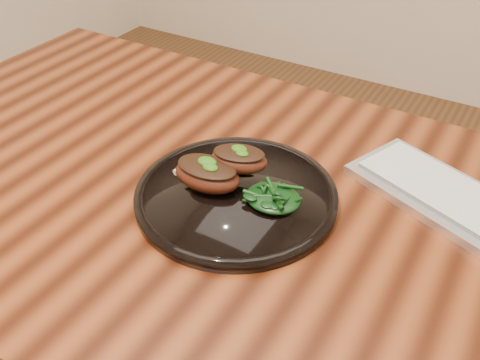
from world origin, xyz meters
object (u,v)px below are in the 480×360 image
at_px(lamb_chop_front, 207,173).
at_px(greens_heap, 273,195).
at_px(desk, 268,245).
at_px(plate, 236,195).

bearing_deg(lamb_chop_front, greens_heap, 8.81).
bearing_deg(desk, lamb_chop_front, -165.91).
height_order(desk, lamb_chop_front, lamb_chop_front).
distance_m(desk, greens_heap, 0.12).
bearing_deg(lamb_chop_front, desk, 14.09).
relative_size(plate, lamb_chop_front, 2.70).
bearing_deg(lamb_chop_front, plate, 13.59).
bearing_deg(plate, lamb_chop_front, -166.41).
bearing_deg(plate, desk, 14.53).
relative_size(desk, greens_heap, 18.51).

